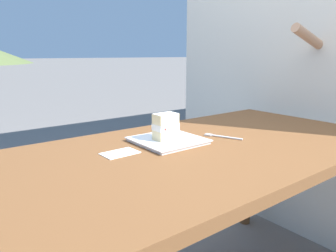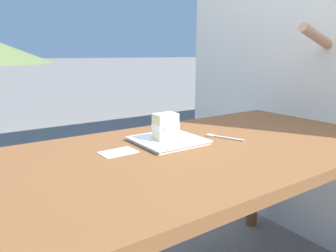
{
  "view_description": "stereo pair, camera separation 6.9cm",
  "coord_description": "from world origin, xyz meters",
  "views": [
    {
      "loc": [
        0.86,
        0.88,
        1.12
      ],
      "look_at": [
        0.09,
        -0.12,
        0.84
      ],
      "focal_mm": 34.14,
      "sensor_mm": 36.0,
      "label": 1
    },
    {
      "loc": [
        0.8,
        0.92,
        1.12
      ],
      "look_at": [
        0.09,
        -0.12,
        0.84
      ],
      "focal_mm": 34.14,
      "sensor_mm": 36.0,
      "label": 2
    }
  ],
  "objects": [
    {
      "name": "cake_slice",
      "position": [
        0.1,
        -0.12,
        0.84
      ],
      "size": [
        0.09,
        0.07,
        0.11
      ],
      "color": "beige",
      "rests_on": "dessert_plate"
    },
    {
      "name": "dessert_plate",
      "position": [
        0.09,
        -0.12,
        0.78
      ],
      "size": [
        0.26,
        0.26,
        0.02
      ],
      "color": "white",
      "rests_on": "patio_table"
    },
    {
      "name": "dessert_fork",
      "position": [
        -0.14,
        -0.04,
        0.77
      ],
      "size": [
        0.08,
        0.16,
        0.01
      ],
      "color": "silver",
      "rests_on": "patio_table"
    },
    {
      "name": "paper_napkin",
      "position": [
        0.32,
        -0.11,
        0.77
      ],
      "size": [
        0.13,
        0.09,
        0.0
      ],
      "color": "white",
      "rests_on": "patio_table"
    },
    {
      "name": "patio_table",
      "position": [
        0.0,
        0.0,
        0.67
      ],
      "size": [
        1.64,
        0.86,
        0.77
      ],
      "color": "brown",
      "rests_on": "ground"
    }
  ]
}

